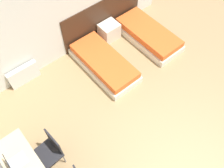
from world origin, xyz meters
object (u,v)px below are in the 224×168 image
object	(u,v)px
nightstand	(109,31)
chair_near_laptop	(49,151)
bed_near_door	(148,35)
laptop	(14,162)
bed_near_window	(104,63)

from	to	relation	value
nightstand	chair_near_laptop	size ratio (longest dim) A/B	0.54
bed_near_door	laptop	bearing A→B (deg)	-165.87
laptop	chair_near_laptop	bearing A→B (deg)	-7.82
nightstand	chair_near_laptop	bearing A→B (deg)	-147.61
bed_near_window	chair_near_laptop	xyz separation A→B (m)	(-2.24, -1.18, 0.33)
bed_near_window	bed_near_door	distance (m)	1.53
nightstand	chair_near_laptop	distance (m)	3.57
bed_near_door	laptop	distance (m)	4.52
bed_near_door	chair_near_laptop	distance (m)	3.97
bed_near_window	nightstand	bearing A→B (deg)	43.62
chair_near_laptop	laptop	world-z (taller)	laptop
bed_near_window	nightstand	world-z (taller)	nightstand
bed_near_door	chair_near_laptop	xyz separation A→B (m)	(-3.77, -1.18, 0.33)
chair_near_laptop	laptop	xyz separation A→B (m)	(-0.57, 0.08, 0.29)
bed_near_window	chair_near_laptop	distance (m)	2.55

